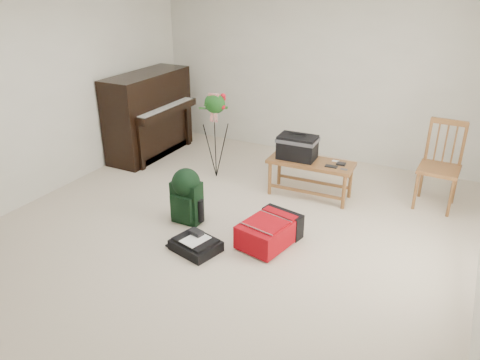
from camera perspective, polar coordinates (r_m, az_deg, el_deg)
The scene contains 10 objects.
floor at distance 5.16m, azimuth -1.90°, elevation -6.44°, with size 5.00×5.50×0.01m, color beige.
wall_back at distance 7.10m, azimuth 9.12°, elevation 12.76°, with size 5.00×0.04×2.50m, color silver.
wall_left at distance 6.23m, azimuth -22.89°, elevation 9.56°, with size 0.04×5.50×2.50m, color silver.
piano at distance 7.29m, azimuth -10.97°, elevation 7.64°, with size 0.71×1.50×1.25m.
bench at distance 5.86m, azimuth 7.54°, elevation 3.46°, with size 1.07×0.46×0.81m.
dining_chair at distance 6.02m, azimuth 23.18°, elevation 1.54°, with size 0.47×0.47×1.04m.
red_suitcase at distance 4.94m, azimuth 3.79°, elevation -6.02°, with size 0.56×0.73×0.28m.
black_duffel at distance 4.85m, azimuth -5.42°, elevation -7.82°, with size 0.53×0.47×0.19m.
green_backpack at distance 5.25m, azimuth -6.56°, elevation -1.62°, with size 0.33×0.32×0.65m.
flower_stand at distance 6.32m, azimuth -3.00°, elevation 5.36°, with size 0.40×0.40×1.20m.
Camera 1 is at (2.19, -3.85, 2.64)m, focal length 35.00 mm.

